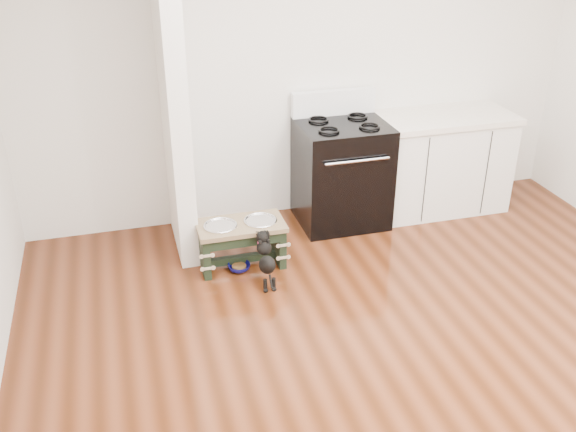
{
  "coord_description": "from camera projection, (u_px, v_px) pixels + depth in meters",
  "views": [
    {
      "loc": [
        -1.61,
        -2.74,
        2.73
      ],
      "look_at": [
        -0.49,
        1.28,
        0.58
      ],
      "focal_mm": 40.0,
      "sensor_mm": 36.0,
      "label": 1
    }
  ],
  "objects": [
    {
      "name": "room_shell",
      "position": [
        449.0,
        132.0,
        3.24
      ],
      "size": [
        5.0,
        5.0,
        5.0
      ],
      "color": "silver",
      "rests_on": "ground"
    },
    {
      "name": "cabinet_run",
      "position": [
        440.0,
        162.0,
        5.93
      ],
      "size": [
        1.24,
        0.64,
        0.91
      ],
      "color": "silver",
      "rests_on": "ground"
    },
    {
      "name": "oven_range",
      "position": [
        342.0,
        172.0,
        5.67
      ],
      "size": [
        0.76,
        0.69,
        1.14
      ],
      "color": "black",
      "rests_on": "ground"
    },
    {
      "name": "dog_feeder",
      "position": [
        241.0,
        236.0,
        5.06
      ],
      "size": [
        0.69,
        0.37,
        0.39
      ],
      "color": "black",
      "rests_on": "ground"
    },
    {
      "name": "floor_bowl",
      "position": [
        239.0,
        267.0,
        5.1
      ],
      "size": [
        0.2,
        0.2,
        0.06
      ],
      "rotation": [
        0.0,
        0.0,
        0.11
      ],
      "color": "#0B0B4F",
      "rests_on": "ground"
    },
    {
      "name": "partition_wall",
      "position": [
        172.0,
        89.0,
        4.88
      ],
      "size": [
        0.15,
        0.8,
        2.7
      ],
      "primitive_type": "cube",
      "color": "silver",
      "rests_on": "ground"
    },
    {
      "name": "ground",
      "position": [
        419.0,
        379.0,
        3.98
      ],
      "size": [
        5.0,
        5.0,
        0.0
      ],
      "primitive_type": "plane",
      "color": "#401C0B",
      "rests_on": "ground"
    },
    {
      "name": "puppy",
      "position": [
        266.0,
        258.0,
        4.84
      ],
      "size": [
        0.12,
        0.35,
        0.42
      ],
      "color": "black",
      "rests_on": "ground"
    }
  ]
}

